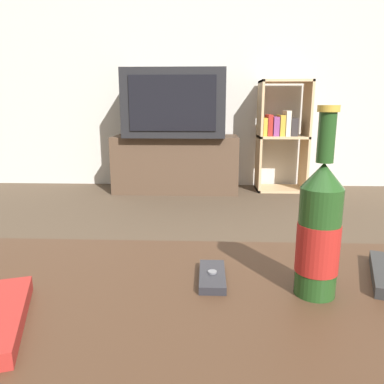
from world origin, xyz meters
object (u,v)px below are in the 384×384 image
at_px(tv_stand, 176,164).
at_px(cell_phone, 212,276).
at_px(remote_control, 384,274).
at_px(bookshelf, 281,133).
at_px(beer_bottle, 319,231).
at_px(television, 175,103).

distance_m(tv_stand, cell_phone, 2.66).
distance_m(cell_phone, remote_control, 0.31).
bearing_deg(cell_phone, bookshelf, 76.80).
relative_size(cell_phone, remote_control, 0.65).
height_order(beer_bottle, remote_control, beer_bottle).
xyz_separation_m(bookshelf, cell_phone, (-0.63, -2.70, -0.06)).
xyz_separation_m(tv_stand, beer_bottle, (0.45, -2.68, 0.30)).
distance_m(television, remote_control, 2.70).
bearing_deg(television, remote_control, -77.24).
height_order(bookshelf, beer_bottle, bookshelf).
relative_size(tv_stand, bookshelf, 1.13).
height_order(beer_bottle, cell_phone, beer_bottle).
relative_size(bookshelf, remote_control, 5.45).
xyz_separation_m(beer_bottle, cell_phone, (-0.17, 0.04, -0.10)).
height_order(television, beer_bottle, television).
relative_size(beer_bottle, remote_control, 1.74).
bearing_deg(tv_stand, bookshelf, 4.24).
bearing_deg(remote_control, cell_phone, -157.05).
distance_m(beer_bottle, remote_control, 0.18).
height_order(bookshelf, remote_control, bookshelf).
height_order(tv_stand, bookshelf, bookshelf).
bearing_deg(remote_control, television, 122.46).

